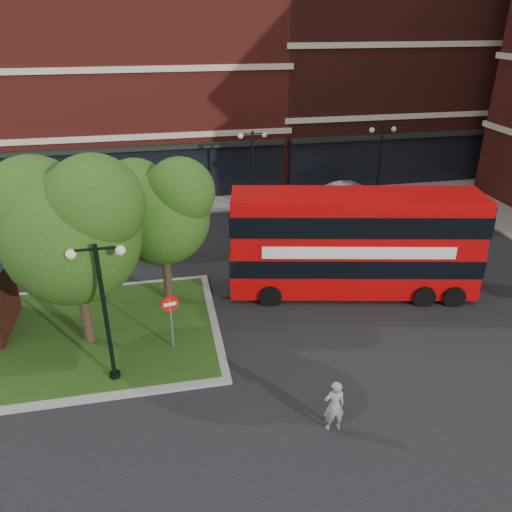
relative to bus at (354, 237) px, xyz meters
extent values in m
plane|color=black|center=(-4.33, -4.27, -2.59)|extent=(120.00, 120.00, 0.00)
cube|color=slate|center=(-4.33, 12.23, -2.53)|extent=(44.00, 3.00, 0.12)
cube|color=maroon|center=(-12.33, 19.73, 4.41)|extent=(26.00, 12.00, 14.00)
cube|color=#471911|center=(9.67, 19.73, 5.41)|extent=(18.00, 12.00, 16.00)
cube|color=gray|center=(-12.33, -1.27, -2.53)|extent=(12.60, 7.60, 0.12)
cube|color=#19380F|center=(-12.33, -1.27, -2.52)|extent=(12.00, 7.00, 0.15)
cylinder|color=#2D2116|center=(-10.83, -1.77, -0.63)|extent=(0.36, 0.36, 3.92)
sphere|color=#1C4511|center=(-10.83, -1.77, 1.75)|extent=(4.60, 4.60, 4.60)
sphere|color=#1C4511|center=(-11.98, -1.08, 2.66)|extent=(3.45, 3.45, 3.45)
sphere|color=#1C4511|center=(-9.91, -2.23, 3.01)|extent=(3.22, 3.22, 3.22)
cylinder|color=#2D2116|center=(-7.83, 0.73, -0.86)|extent=(0.36, 0.36, 3.47)
sphere|color=#1C4511|center=(-7.83, 0.73, 1.25)|extent=(3.80, 3.80, 3.80)
sphere|color=#1C4511|center=(-8.78, 1.30, 2.06)|extent=(2.85, 2.85, 2.85)
sphere|color=#1C4511|center=(-7.07, 0.35, 2.37)|extent=(2.66, 2.66, 2.66)
cylinder|color=black|center=(-9.83, -4.07, -0.09)|extent=(0.14, 0.14, 5.00)
cylinder|color=black|center=(-9.83, -4.07, -2.44)|extent=(0.36, 0.36, 0.30)
cube|color=black|center=(-9.83, -4.07, 2.26)|extent=(1.40, 0.06, 0.06)
sphere|color=#F2EACC|center=(-10.53, -4.07, 2.16)|extent=(0.32, 0.32, 0.32)
sphere|color=#F2EACC|center=(-9.13, -4.07, 2.16)|extent=(0.32, 0.32, 0.32)
cylinder|color=black|center=(-2.33, 10.23, -0.09)|extent=(0.14, 0.14, 5.00)
cylinder|color=black|center=(-2.33, 10.23, -2.44)|extent=(0.36, 0.36, 0.30)
cube|color=black|center=(-2.33, 10.23, 2.26)|extent=(1.40, 0.06, 0.06)
sphere|color=#F2EACC|center=(-3.03, 10.23, 2.16)|extent=(0.32, 0.32, 0.32)
sphere|color=#F2EACC|center=(-1.63, 10.23, 2.16)|extent=(0.32, 0.32, 0.32)
cylinder|color=black|center=(5.67, 10.23, -0.09)|extent=(0.14, 0.14, 5.00)
cylinder|color=black|center=(5.67, 10.23, -2.44)|extent=(0.36, 0.36, 0.30)
cube|color=black|center=(5.67, 10.23, 2.26)|extent=(1.40, 0.06, 0.06)
sphere|color=#F2EACC|center=(4.97, 10.23, 2.16)|extent=(0.32, 0.32, 0.32)
sphere|color=#F2EACC|center=(6.37, 10.23, 2.16)|extent=(0.32, 0.32, 0.32)
cube|color=#B50708|center=(0.00, 0.00, -1.18)|extent=(10.61, 4.42, 1.98)
cube|color=#B50708|center=(0.00, 0.00, 0.79)|extent=(10.51, 4.38, 1.98)
cube|color=black|center=(0.00, 0.00, 0.89)|extent=(10.61, 4.42, 0.89)
cube|color=silver|center=(-0.25, -1.18, -0.15)|extent=(7.61, 1.63, 0.52)
imported|color=gray|center=(-3.43, -7.57, -1.73)|extent=(0.64, 0.43, 1.73)
imported|color=silver|center=(-10.47, 10.84, -1.87)|extent=(4.34, 1.92, 1.45)
imported|color=white|center=(4.07, 10.23, -1.86)|extent=(4.59, 1.97, 1.47)
cylinder|color=slate|center=(-7.83, -2.77, -1.52)|extent=(0.08, 0.08, 2.16)
cylinder|color=red|center=(-7.83, -2.77, -0.63)|extent=(0.63, 0.16, 0.63)
cube|color=white|center=(-7.83, -2.77, -0.63)|extent=(0.44, 0.12, 0.12)
camera|label=1|loc=(-7.84, -17.93, 8.48)|focal=35.00mm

